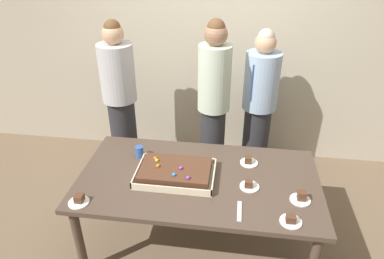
% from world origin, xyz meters
% --- Properties ---
extents(ground_plane, '(12.00, 12.00, 0.00)m').
position_xyz_m(ground_plane, '(0.00, 0.00, 0.00)').
color(ground_plane, brown).
extents(interior_back_panel, '(8.00, 0.12, 3.00)m').
position_xyz_m(interior_back_panel, '(0.00, 1.60, 1.50)').
color(interior_back_panel, '#B2A893').
rests_on(interior_back_panel, ground_plane).
extents(party_table, '(1.91, 1.03, 0.72)m').
position_xyz_m(party_table, '(0.00, 0.00, 0.65)').
color(party_table, '#47382D').
rests_on(party_table, ground_plane).
extents(sheet_cake, '(0.62, 0.42, 0.12)m').
position_xyz_m(sheet_cake, '(-0.18, -0.01, 0.76)').
color(sheet_cake, beige).
rests_on(sheet_cake, party_table).
extents(plated_slice_near_left, '(0.15, 0.15, 0.06)m').
position_xyz_m(plated_slice_near_left, '(0.40, -0.07, 0.74)').
color(plated_slice_near_left, white).
rests_on(plated_slice_near_left, party_table).
extents(plated_slice_near_right, '(0.15, 0.15, 0.08)m').
position_xyz_m(plated_slice_near_right, '(0.77, -0.17, 0.75)').
color(plated_slice_near_right, white).
rests_on(plated_slice_near_right, party_table).
extents(plated_slice_far_left, '(0.15, 0.15, 0.07)m').
position_xyz_m(plated_slice_far_left, '(0.40, 0.25, 0.74)').
color(plated_slice_far_left, white).
rests_on(plated_slice_far_left, party_table).
extents(plated_slice_far_right, '(0.15, 0.15, 0.06)m').
position_xyz_m(plated_slice_far_right, '(0.67, -0.40, 0.74)').
color(plated_slice_far_right, white).
rests_on(plated_slice_far_right, party_table).
extents(plated_slice_center_front, '(0.15, 0.15, 0.06)m').
position_xyz_m(plated_slice_center_front, '(-0.82, -0.41, 0.74)').
color(plated_slice_center_front, white).
rests_on(plated_slice_center_front, party_table).
extents(drink_cup_nearest, '(0.07, 0.07, 0.10)m').
position_xyz_m(drink_cup_nearest, '(-0.54, 0.22, 0.77)').
color(drink_cup_nearest, '#2D5199').
rests_on(drink_cup_nearest, party_table).
extents(cake_server_utensil, '(0.03, 0.20, 0.01)m').
position_xyz_m(cake_server_utensil, '(0.33, -0.35, 0.72)').
color(cake_server_utensil, silver).
rests_on(cake_server_utensil, party_table).
extents(person_serving_front, '(0.35, 0.35, 1.73)m').
position_xyz_m(person_serving_front, '(-0.93, 0.94, 0.89)').
color(person_serving_front, '#28282D').
rests_on(person_serving_front, ground_plane).
extents(person_green_shirt_behind, '(0.31, 0.31, 1.77)m').
position_xyz_m(person_green_shirt_behind, '(0.04, 0.88, 0.94)').
color(person_green_shirt_behind, '#28282D').
rests_on(person_green_shirt_behind, ground_plane).
extents(person_striped_tie_right, '(0.35, 0.35, 1.64)m').
position_xyz_m(person_striped_tie_right, '(0.50, 1.12, 0.85)').
color(person_striped_tie_right, '#28282D').
rests_on(person_striped_tie_right, ground_plane).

